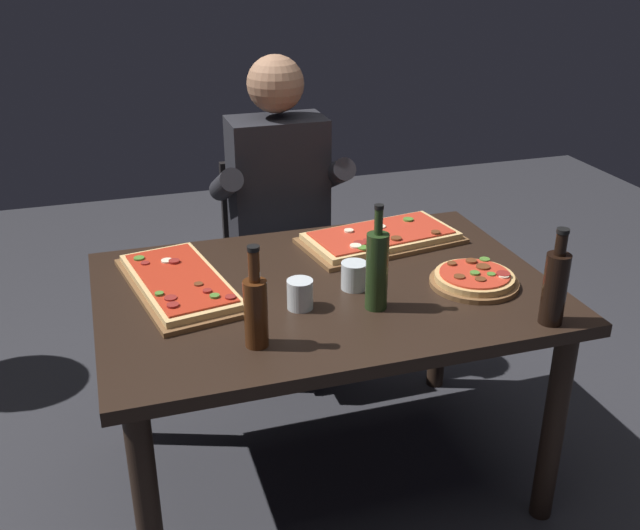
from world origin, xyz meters
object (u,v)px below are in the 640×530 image
Objects in this scene: pizza_round_far at (474,279)px; oil_bottle_amber at (377,269)px; dining_table at (325,313)px; diner_chair at (275,253)px; wine_bottle_dark at (555,286)px; tumbler_far_side at (300,296)px; vinegar_bottle_green at (256,308)px; pizza_rectangular_left at (180,283)px; seated_diner at (281,206)px; pizza_rectangular_front at (381,238)px; tumbler_near_camera at (354,277)px.

oil_bottle_amber is (-0.35, -0.05, 0.10)m from pizza_round_far.
dining_table is 0.87m from diner_chair.
dining_table is at bearing 163.42° from pizza_round_far.
tumbler_far_side is (-0.65, 0.30, -0.08)m from wine_bottle_dark.
pizza_round_far is at bearing -68.16° from diner_chair.
vinegar_bottle_green is (-0.73, -0.15, 0.09)m from pizza_round_far.
tumbler_far_side is at bearing -36.01° from pizza_rectangular_left.
dining_table is at bearing 142.45° from wine_bottle_dark.
dining_table is at bearing 118.69° from oil_bottle_amber.
dining_table is at bearing -94.05° from seated_diner.
vinegar_bottle_green is at bearing -106.34° from diner_chair.
seated_diner is (0.17, 0.85, -0.04)m from tumbler_far_side.
pizza_round_far is at bearing -69.18° from pizza_rectangular_front.
oil_bottle_amber is 3.74× the size of tumbler_near_camera.
tumbler_far_side is at bearing -134.30° from dining_table.
wine_bottle_dark is at bearing -67.06° from seated_diner.
pizza_round_far is at bearing -1.75° from tumbler_far_side.
oil_bottle_amber is at bearing -61.31° from dining_table.
oil_bottle_amber reaches higher than vinegar_bottle_green.
oil_bottle_amber reaches higher than pizza_rectangular_left.
diner_chair is at bearing 90.00° from seated_diner.
vinegar_bottle_green reaches higher than pizza_round_far.
dining_table is 16.30× the size of tumbler_near_camera.
dining_table is 5.03× the size of pizza_round_far.
pizza_round_far is at bearing 107.81° from wine_bottle_dark.
tumbler_far_side reaches higher than pizza_round_far.
oil_bottle_amber is at bearing -82.72° from tumbler_near_camera.
tumbler_far_side is (0.32, -0.23, 0.02)m from pizza_rectangular_left.
wine_bottle_dark is (0.09, -0.28, 0.10)m from pizza_round_far.
wine_bottle_dark is at bearing -72.19° from pizza_round_far.
pizza_round_far is 0.96m from seated_diner.
vinegar_bottle_green is at bearing -69.41° from pizza_rectangular_left.
diner_chair is at bearing 80.33° from tumbler_far_side.
pizza_round_far is (0.88, -0.25, 0.00)m from pizza_rectangular_left.
wine_bottle_dark is at bearing -39.17° from tumbler_near_camera.
seated_diner is (0.49, 0.62, -0.02)m from pizza_rectangular_left.
tumbler_far_side reaches higher than pizza_rectangular_front.
oil_bottle_amber is at bearing -87.39° from diner_chair.
tumbler_near_camera reaches higher than dining_table.
seated_diner reaches higher than pizza_rectangular_front.
diner_chair is at bearing 56.62° from pizza_rectangular_left.
pizza_rectangular_front is 0.81m from vinegar_bottle_green.
seated_diner reaches higher than pizza_rectangular_left.
pizza_rectangular_left is 0.79m from seated_diner.
vinegar_bottle_green is (-0.38, -0.11, -0.01)m from oil_bottle_amber.
pizza_rectangular_left is 0.40m from tumbler_far_side.
pizza_rectangular_left is at bearing 164.94° from dining_table.
pizza_round_far is 0.38m from tumbler_near_camera.
dining_table is at bearing 45.70° from tumbler_far_side.
pizza_rectangular_front is at bearing -67.47° from diner_chair.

